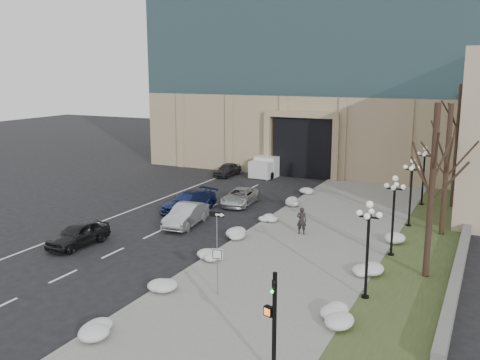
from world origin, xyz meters
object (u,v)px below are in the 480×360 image
object	(u,v)px
car_b	(186,215)
one_way_sign	(219,220)
car_a	(78,234)
car_c	(189,202)
traffic_signal	(273,327)
lamppost_c	(411,183)
lamppost_d	(424,168)
keep_sign	(217,262)
pedestrian	(302,221)
box_truck	(271,165)
car_e	(227,170)
car_d	(240,197)
lamppost_b	(394,205)
lamppost_a	(368,237)

from	to	relation	value
car_b	one_way_sign	world-z (taller)	one_way_sign
car_a	car_c	bearing A→B (deg)	83.41
traffic_signal	lamppost_c	distance (m)	20.99
lamppost_d	keep_sign	bearing A→B (deg)	-105.86
car_c	pedestrian	xyz separation A→B (m)	(9.79, -2.18, 0.29)
box_truck	lamppost_c	xyz separation A→B (m)	(15.63, -13.27, 2.10)
car_b	car_e	bearing A→B (deg)	101.93
car_d	box_truck	bearing A→B (deg)	95.12
car_d	car_c	bearing A→B (deg)	-134.79
car_a	one_way_sign	world-z (taller)	one_way_sign
car_b	car_d	bearing A→B (deg)	77.33
car_b	lamppost_d	bearing A→B (deg)	36.71
car_c	car_d	bearing A→B (deg)	63.48
keep_sign	lamppost_c	xyz separation A→B (m)	(6.33, 15.79, 1.30)
car_a	lamppost_c	bearing A→B (deg)	39.63
box_truck	lamppost_c	bearing A→B (deg)	-38.65
car_e	lamppost_c	xyz separation A→B (m)	(19.30, -10.51, 2.41)
car_b	keep_sign	distance (m)	12.17
car_b	lamppost_c	size ratio (longest dim) A/B	0.96
keep_sign	lamppost_b	distance (m)	11.32
car_c	car_e	size ratio (longest dim) A/B	1.29
car_e	box_truck	distance (m)	4.61
car_d	keep_sign	world-z (taller)	keep_sign
car_d	lamppost_b	xyz separation A→B (m)	(13.07, -7.09, 2.43)
box_truck	traffic_signal	xyz separation A→B (m)	(14.21, -34.18, 0.97)
car_d	car_e	size ratio (longest dim) A/B	1.20
car_e	car_d	bearing A→B (deg)	-57.17
car_b	lamppost_d	distance (m)	19.01
one_way_sign	lamppost_a	world-z (taller)	lamppost_a
one_way_sign	lamppost_a	bearing A→B (deg)	-23.40
traffic_signal	keep_sign	bearing A→B (deg)	151.39
car_c	lamppost_a	bearing A→B (deg)	-20.95
car_a	pedestrian	xyz separation A→B (m)	(11.57, 7.86, 0.28)
pedestrian	lamppost_d	distance (m)	13.10
car_b	lamppost_c	xyz separation A→B (m)	(13.87, 6.29, 2.32)
car_b	traffic_signal	xyz separation A→B (m)	(12.46, -14.62, 1.20)
car_c	car_d	xyz separation A→B (m)	(2.69, 3.39, -0.08)
keep_sign	lamppost_a	size ratio (longest dim) A/B	0.51
car_c	car_e	distance (m)	13.78
box_truck	lamppost_b	size ratio (longest dim) A/B	1.34
keep_sign	lamppost_b	size ratio (longest dim) A/B	0.51
box_truck	one_way_sign	world-z (taller)	one_way_sign
pedestrian	traffic_signal	bearing A→B (deg)	99.08
car_c	box_truck	distance (m)	16.08
lamppost_b	traffic_signal	bearing A→B (deg)	-95.61
traffic_signal	box_truck	bearing A→B (deg)	130.13
traffic_signal	lamppost_a	size ratio (longest dim) A/B	0.82
box_truck	one_way_sign	xyz separation A→B (m)	(6.58, -23.77, 1.14)
lamppost_b	box_truck	bearing A→B (deg)	128.32
traffic_signal	lamppost_a	xyz separation A→B (m)	(1.41, 7.91, 1.13)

